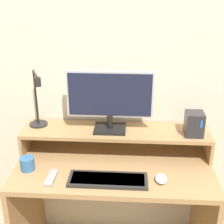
# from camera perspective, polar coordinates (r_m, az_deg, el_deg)

# --- Properties ---
(wall_back) EXTENTS (6.00, 0.05, 2.50)m
(wall_back) POSITION_cam_1_polar(r_m,az_deg,el_deg) (1.95, 0.97, 7.61)
(wall_back) COLOR beige
(wall_back) RESTS_ON ground_plane
(desk) EXTENTS (1.15, 0.57, 0.77)m
(desk) POSITION_cam_1_polar(r_m,az_deg,el_deg) (1.98, 0.35, -15.32)
(desk) COLOR #A87F51
(desk) RESTS_ON ground_plane
(monitor_shelf) EXTENTS (1.15, 0.26, 0.15)m
(monitor_shelf) POSITION_cam_1_polar(r_m,az_deg,el_deg) (1.93, 0.66, -3.87)
(monitor_shelf) COLOR #A87F51
(monitor_shelf) RESTS_ON desk
(monitor) EXTENTS (0.51, 0.16, 0.37)m
(monitor) POSITION_cam_1_polar(r_m,az_deg,el_deg) (1.83, -0.38, 2.41)
(monitor) COLOR black
(monitor) RESTS_ON monitor_shelf
(desk_lamp) EXTENTS (0.14, 0.22, 0.36)m
(desk_lamp) POSITION_cam_1_polar(r_m,az_deg,el_deg) (1.94, -13.43, 0.93)
(desk_lamp) COLOR black
(desk_lamp) RESTS_ON monitor_shelf
(router_dock) EXTENTS (0.10, 0.11, 0.14)m
(router_dock) POSITION_cam_1_polar(r_m,az_deg,el_deg) (1.89, 14.79, -2.10)
(router_dock) COLOR #28282D
(router_dock) RESTS_ON monitor_shelf
(keyboard) EXTENTS (0.43, 0.15, 0.02)m
(keyboard) POSITION_cam_1_polar(r_m,az_deg,el_deg) (1.71, -0.76, -12.26)
(keyboard) COLOR #282828
(keyboard) RESTS_ON desk
(mouse) EXTENTS (0.07, 0.09, 0.03)m
(mouse) POSITION_cam_1_polar(r_m,az_deg,el_deg) (1.73, 8.98, -11.94)
(mouse) COLOR silver
(mouse) RESTS_ON desk
(remote_control) EXTENTS (0.05, 0.15, 0.02)m
(remote_control) POSITION_cam_1_polar(r_m,az_deg,el_deg) (1.76, -11.04, -11.74)
(remote_control) COLOR #99999E
(remote_control) RESTS_ON desk
(mug) EXTENTS (0.08, 0.08, 0.08)m
(mug) POSITION_cam_1_polar(r_m,az_deg,el_deg) (1.86, -15.23, -9.10)
(mug) COLOR #33669E
(mug) RESTS_ON desk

